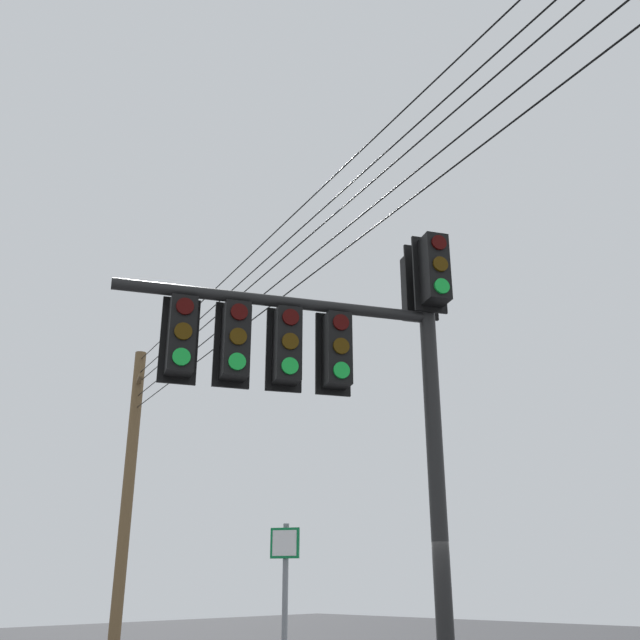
{
  "coord_description": "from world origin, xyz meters",
  "views": [
    {
      "loc": [
        -7.84,
        -5.71,
        2.08
      ],
      "look_at": [
        -2.01,
        -0.24,
        5.06
      ],
      "focal_mm": 39.29,
      "sensor_mm": 36.0,
      "label": 1
    }
  ],
  "objects": [
    {
      "name": "utility_pole_wooden",
      "position": [
        3.56,
        12.68,
        4.49
      ],
      "size": [
        1.05,
        1.83,
        8.79
      ],
      "color": "brown",
      "rests_on": "ground"
    },
    {
      "name": "signal_mast_assembly",
      "position": [
        -1.73,
        -0.4,
        4.55
      ],
      "size": [
        3.76,
        2.5,
        6.32
      ],
      "color": "black",
      "rests_on": "ground"
    },
    {
      "name": "route_sign_primary",
      "position": [
        -1.62,
        0.69,
        1.67
      ],
      "size": [
        0.19,
        0.34,
        2.74
      ],
      "color": "slate",
      "rests_on": "ground"
    },
    {
      "name": "overhead_wire_span",
      "position": [
        -1.21,
        -2.34,
        7.86
      ],
      "size": [
        9.55,
        30.04,
        1.75
      ],
      "color": "black"
    }
  ]
}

